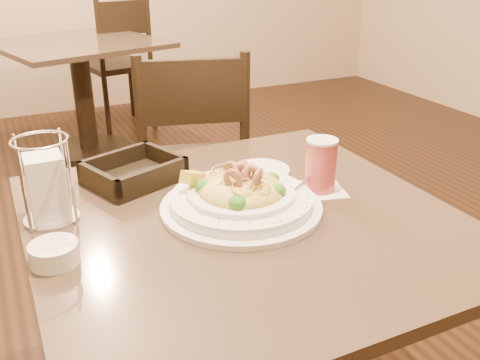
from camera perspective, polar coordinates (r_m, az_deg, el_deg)
name	(u,v)px	position (r m, az deg, el deg)	size (l,w,h in m)	color
main_table	(244,300)	(1.29, 0.39, -12.73)	(0.90, 0.90, 0.71)	black
background_table	(81,78)	(3.54, -16.57, 10.42)	(1.11, 1.11, 0.71)	black
dining_chair_near	(193,161)	(2.06, -5.09, 2.07)	(0.52, 0.52, 0.93)	black
dining_chair_far	(119,60)	(3.99, -12.75, 12.37)	(0.49, 0.49, 0.93)	black
pasta_bowl	(241,196)	(1.19, 0.09, -1.75)	(0.39, 0.36, 0.12)	white
drink_glass	(321,166)	(1.28, 8.61, 1.53)	(0.14, 0.14, 0.13)	white
bread_basket	(134,174)	(1.36, -11.27, 0.67)	(0.26, 0.24, 0.06)	black
napkin_caddy	(47,186)	(1.20, -19.92, -0.59)	(0.12, 0.12, 0.19)	silver
side_plate	(261,170)	(1.40, 2.28, 1.04)	(0.15, 0.15, 0.01)	white
butter_ramekin	(54,253)	(1.06, -19.21, -7.41)	(0.09, 0.09, 0.04)	white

